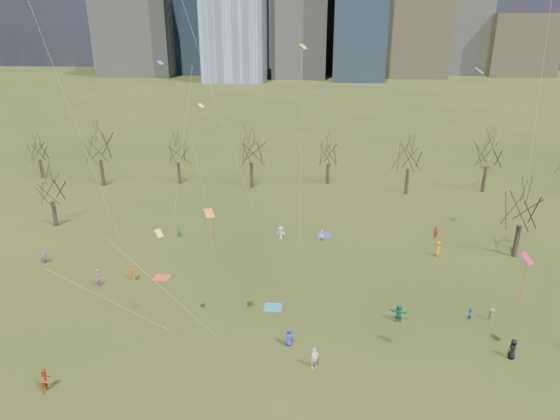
# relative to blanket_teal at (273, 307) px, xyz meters

# --- Properties ---
(ground) EXTENTS (500.00, 500.00, 0.00)m
(ground) POSITION_rel_blanket_teal_xyz_m (0.03, -4.91, -0.01)
(ground) COLOR black
(ground) RESTS_ON ground
(bare_tree_row) EXTENTS (113.04, 29.80, 9.50)m
(bare_tree_row) POSITION_rel_blanket_teal_xyz_m (-0.05, 32.32, 6.10)
(bare_tree_row) COLOR black
(bare_tree_row) RESTS_ON ground
(blanket_teal) EXTENTS (1.60, 1.50, 0.03)m
(blanket_teal) POSITION_rel_blanket_teal_xyz_m (0.00, 0.00, 0.00)
(blanket_teal) COLOR teal
(blanket_teal) RESTS_ON ground
(blanket_navy) EXTENTS (1.60, 1.50, 0.03)m
(blanket_navy) POSITION_rel_blanket_teal_xyz_m (4.65, 17.13, 0.00)
(blanket_navy) COLOR #2733B6
(blanket_navy) RESTS_ON ground
(blanket_crimson) EXTENTS (1.60, 1.50, 0.03)m
(blanket_crimson) POSITION_rel_blanket_teal_xyz_m (-12.06, 4.70, 0.00)
(blanket_crimson) COLOR #BE3726
(blanket_crimson) RESTS_ON ground
(person_0) EXTENTS (0.88, 0.74, 1.54)m
(person_0) POSITION_rel_blanket_teal_xyz_m (1.89, -5.61, 0.76)
(person_0) COLOR #272DA9
(person_0) RESTS_ON ground
(person_1) EXTENTS (0.75, 0.68, 1.72)m
(person_1) POSITION_rel_blanket_teal_xyz_m (4.04, -8.21, 0.84)
(person_1) COLOR silver
(person_1) RESTS_ON ground
(person_2) EXTENTS (0.92, 1.06, 1.87)m
(person_2) POSITION_rel_blanket_teal_xyz_m (-15.00, -12.49, 0.92)
(person_2) COLOR #A83618
(person_2) RESTS_ON ground
(person_3) EXTENTS (0.63, 0.89, 1.26)m
(person_3) POSITION_rel_blanket_teal_xyz_m (19.48, -0.49, 0.62)
(person_3) COLOR slate
(person_3) RESTS_ON ground
(person_4) EXTENTS (0.97, 1.12, 1.80)m
(person_4) POSITION_rel_blanket_teal_xyz_m (-14.71, 3.80, 0.89)
(person_4) COLOR orange
(person_4) RESTS_ON ground
(person_5) EXTENTS (1.71, 0.91, 1.76)m
(person_5) POSITION_rel_blanket_teal_xyz_m (11.28, -1.32, 0.86)
(person_5) COLOR #176853
(person_5) RESTS_ON ground
(person_6) EXTENTS (0.96, 1.00, 1.72)m
(person_6) POSITION_rel_blanket_teal_xyz_m (19.49, -5.71, 0.84)
(person_6) COLOR black
(person_6) RESTS_ON ground
(person_7) EXTENTS (0.47, 0.70, 1.88)m
(person_7) POSITION_rel_blanket_teal_xyz_m (-17.84, 2.41, 0.92)
(person_7) COLOR #8E478A
(person_7) RESTS_ON ground
(person_8) EXTENTS (0.66, 0.67, 1.09)m
(person_8) POSITION_rel_blanket_teal_xyz_m (17.62, -0.48, 0.53)
(person_8) COLOR #2953B4
(person_8) RESTS_ON ground
(person_9) EXTENTS (1.11, 0.78, 1.57)m
(person_9) POSITION_rel_blanket_teal_xyz_m (-0.63, 15.61, 0.77)
(person_9) COLOR white
(person_9) RESTS_ON ground
(person_10) EXTENTS (0.95, 0.56, 1.51)m
(person_10) POSITION_rel_blanket_teal_xyz_m (18.16, 17.47, 0.74)
(person_10) COLOR red
(person_10) RESTS_ON ground
(person_11) EXTENTS (1.29, 1.22, 1.45)m
(person_11) POSITION_rel_blanket_teal_xyz_m (-25.78, 6.77, 0.71)
(person_11) COLOR slate
(person_11) RESTS_ON ground
(person_12) EXTENTS (0.77, 0.99, 1.78)m
(person_12) POSITION_rel_blanket_teal_xyz_m (17.40, 12.46, 0.88)
(person_12) COLOR orange
(person_12) RESTS_ON ground
(person_13) EXTENTS (0.70, 0.75, 1.72)m
(person_13) POSITION_rel_blanket_teal_xyz_m (-13.14, 15.05, 0.85)
(person_13) COLOR #197239
(person_13) RESTS_ON ground
(person_14) EXTENTS (0.96, 0.94, 1.55)m
(person_14) POSITION_rel_blanket_teal_xyz_m (4.37, 15.09, 0.76)
(person_14) COLOR silver
(person_14) RESTS_ON ground
(kites_airborne) EXTENTS (52.52, 42.83, 31.16)m
(kites_airborne) POSITION_rel_blanket_teal_xyz_m (2.43, 7.50, 13.89)
(kites_airborne) COLOR orange
(kites_airborne) RESTS_ON ground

